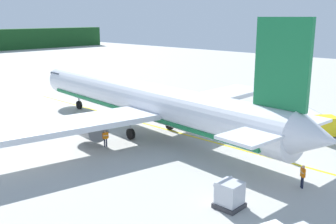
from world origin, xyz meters
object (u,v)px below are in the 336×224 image
(airliner_foreground, at_px, (145,101))
(crew_loader_right, at_px, (283,147))
(crew_loader_left, at_px, (105,137))
(crew_marshaller, at_px, (303,175))
(cargo_container_near, at_px, (229,195))
(service_truck_fuel, at_px, (314,121))

(airliner_foreground, relative_size, crew_loader_right, 23.49)
(crew_loader_left, bearing_deg, crew_marshaller, -76.68)
(airliner_foreground, height_order, crew_marshaller, airliner_foreground)
(cargo_container_near, bearing_deg, crew_loader_right, 10.01)
(cargo_container_near, distance_m, crew_marshaller, 6.37)
(service_truck_fuel, bearing_deg, crew_loader_right, -172.04)
(crew_loader_left, relative_size, crew_loader_right, 0.90)
(crew_loader_left, height_order, crew_loader_right, crew_loader_right)
(airliner_foreground, height_order, cargo_container_near, airliner_foreground)
(cargo_container_near, bearing_deg, airliner_foreground, 64.38)
(crew_loader_right, bearing_deg, airliner_foreground, 101.10)
(service_truck_fuel, bearing_deg, airliner_foreground, 132.10)
(crew_marshaller, bearing_deg, airliner_foreground, 84.58)
(airliner_foreground, bearing_deg, crew_loader_left, -172.21)
(airliner_foreground, height_order, service_truck_fuel, airliner_foreground)
(crew_marshaller, relative_size, crew_loader_right, 0.97)
(cargo_container_near, distance_m, crew_loader_right, 10.74)
(airliner_foreground, xyz_separation_m, service_truck_fuel, (11.80, -13.06, -1.99))
(service_truck_fuel, relative_size, cargo_container_near, 3.33)
(cargo_container_near, xyz_separation_m, crew_loader_right, (10.57, 1.87, 0.18))
(crew_loader_left, xyz_separation_m, crew_loader_right, (8.67, -13.52, 0.11))
(service_truck_fuel, height_order, cargo_container_near, service_truck_fuel)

